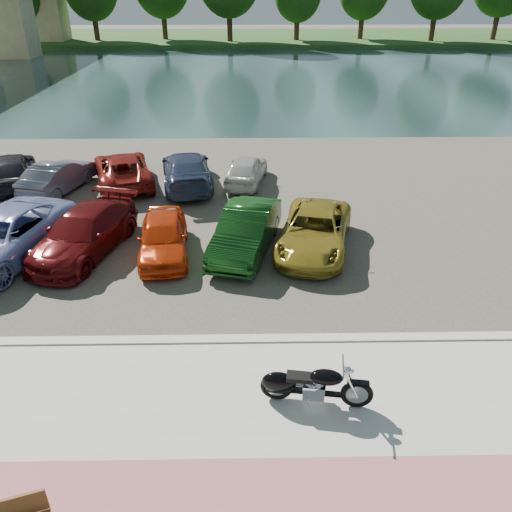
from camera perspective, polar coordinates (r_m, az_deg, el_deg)
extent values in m
plane|color=#595447|center=(11.07, 3.51, -16.30)|extent=(200.00, 200.00, 0.00)
cube|color=beige|center=(10.35, 3.94, -20.05)|extent=(60.00, 6.00, 0.10)
cube|color=#A5615D|center=(9.40, 4.74, -26.75)|extent=(60.00, 2.00, 0.01)
cube|color=beige|center=(12.50, 2.86, -9.55)|extent=(60.00, 0.30, 0.14)
cube|color=#3F3B33|center=(20.33, 1.30, 6.38)|extent=(60.00, 18.00, 0.04)
cube|color=#1B3130|center=(48.39, -0.06, 19.74)|extent=(120.00, 40.00, 0.00)
cube|color=#1D4016|center=(80.10, -0.47, 23.67)|extent=(120.00, 24.00, 0.60)
cube|color=tan|center=(67.61, -26.96, 22.67)|extent=(6.00, 4.00, 7.20)
cube|color=tan|center=(78.72, -23.32, 23.90)|extent=(6.00, 4.00, 7.20)
cylinder|color=#382414|center=(78.18, -25.05, 22.99)|extent=(0.70, 0.70, 4.50)
cylinder|color=#382414|center=(76.61, -17.93, 24.27)|extent=(0.70, 0.70, 4.95)
cylinder|color=#382414|center=(76.11, -10.48, 25.23)|extent=(0.70, 0.70, 5.40)
cylinder|color=#382414|center=(72.50, -3.05, 25.62)|extent=(0.70, 0.70, 5.85)
cylinder|color=#382414|center=(74.22, 4.69, 25.13)|extent=(0.70, 0.70, 4.50)
cylinder|color=#382414|center=(76.93, 11.98, 24.97)|extent=(0.70, 0.70, 4.95)
cylinder|color=#382414|center=(76.61, 19.67, 24.19)|extent=(0.70, 0.70, 5.40)
cylinder|color=#382414|center=(81.23, 25.86, 23.46)|extent=(0.70, 0.70, 5.85)
torus|color=black|center=(10.78, 11.44, -15.22)|extent=(0.69, 0.22, 0.68)
torus|color=black|center=(10.74, 2.35, -14.69)|extent=(0.69, 0.22, 0.68)
cylinder|color=#B2B2B7|center=(10.78, 11.44, -15.22)|extent=(0.46, 0.13, 0.46)
cylinder|color=#B2B2B7|center=(10.74, 2.35, -14.69)|extent=(0.46, 0.13, 0.46)
cylinder|color=silver|center=(10.48, 10.84, -14.37)|extent=(0.33, 0.10, 0.63)
cylinder|color=silver|center=(10.63, 10.80, -13.63)|extent=(0.33, 0.10, 0.63)
cylinder|color=silver|center=(10.29, 9.94, -12.38)|extent=(0.15, 0.75, 0.04)
sphere|color=silver|center=(10.35, 10.47, -12.74)|extent=(0.18, 0.18, 0.16)
sphere|color=silver|center=(10.35, 10.87, -12.76)|extent=(0.13, 0.13, 0.11)
cube|color=black|center=(10.57, 11.60, -14.01)|extent=(0.47, 0.21, 0.06)
cube|color=black|center=(10.77, 6.88, -15.23)|extent=(1.20, 0.28, 0.08)
cube|color=silver|center=(10.72, 6.62, -14.94)|extent=(0.49, 0.38, 0.34)
cylinder|color=silver|center=(10.59, 7.24, -14.20)|extent=(0.27, 0.21, 0.27)
cylinder|color=silver|center=(10.58, 6.13, -14.13)|extent=(0.27, 0.21, 0.27)
ellipsoid|color=black|center=(10.48, 8.03, -13.56)|extent=(0.73, 0.46, 0.32)
cube|color=black|center=(10.51, 5.04, -13.62)|extent=(0.59, 0.36, 0.10)
ellipsoid|color=black|center=(10.66, 2.64, -14.24)|extent=(0.77, 0.44, 0.50)
cube|color=black|center=(10.71, 2.36, -14.49)|extent=(0.42, 0.24, 0.30)
cylinder|color=silver|center=(10.93, 4.99, -14.75)|extent=(1.10, 0.25, 0.09)
cylinder|color=silver|center=(10.87, 5.01, -14.45)|extent=(1.10, 0.25, 0.09)
cylinder|color=#B2B2B7|center=(10.75, 5.97, -16.42)|extent=(0.04, 0.14, 0.22)
imported|color=#909ED2|center=(17.54, -27.06, 1.94)|extent=(3.87, 5.93, 1.52)
imported|color=#540C0C|center=(16.97, -19.07, 2.54)|extent=(3.14, 5.13, 1.39)
imported|color=red|center=(16.19, -10.56, 2.22)|extent=(1.95, 3.94, 1.29)
imported|color=#103C11|center=(16.13, -1.16, 2.92)|extent=(2.55, 4.60, 1.44)
imported|color=olive|center=(16.37, 6.69, 2.85)|extent=(3.20, 5.03, 1.29)
imported|color=black|center=(23.89, -26.14, 8.84)|extent=(2.91, 4.61, 1.46)
imported|color=slate|center=(22.55, -21.67, 8.45)|extent=(2.35, 4.15, 1.29)
imported|color=maroon|center=(22.53, -14.98, 9.57)|extent=(3.56, 5.24, 1.33)
imported|color=navy|center=(21.80, -7.94, 9.77)|extent=(2.77, 5.19, 1.43)
imported|color=silver|center=(21.88, -1.12, 9.85)|extent=(2.13, 3.85, 1.24)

